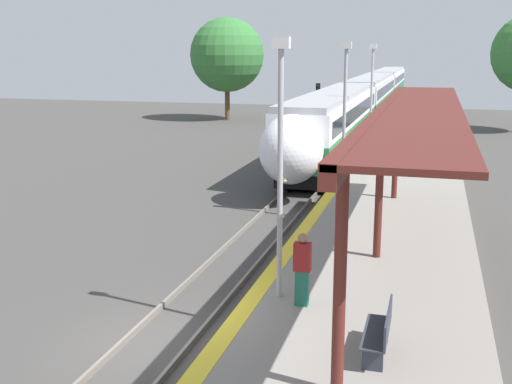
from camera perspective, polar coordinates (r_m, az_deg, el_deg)
name	(u,v)px	position (r m, az deg, el deg)	size (l,w,h in m)	color
ground_plane	(158,345)	(14.48, -8.68, -13.26)	(120.00, 120.00, 0.00)	#423F3D
rail_left	(128,338)	(14.74, -11.31, -12.57)	(0.08, 90.00, 0.15)	slate
rail_right	(189,345)	(14.19, -5.96, -13.41)	(0.08, 90.00, 0.15)	slate
train	(369,96)	(57.23, 10.05, 8.37)	(2.75, 66.42, 3.90)	black
platform_right	(356,349)	(13.25, 8.84, -13.61)	(5.16, 64.00, 0.94)	gray
platform_bench	(381,331)	(11.82, 11.04, -12.06)	(0.44, 1.55, 0.89)	#2D333D
person_waiting	(302,269)	(13.66, 4.13, -6.80)	(0.36, 0.22, 1.60)	#1E604C
railway_signal	(318,106)	(44.20, 5.50, 7.62)	(0.28, 0.28, 4.01)	#59595E
lamppost_near	(280,154)	(13.56, 2.17, 3.42)	(0.36, 0.20, 5.60)	#9E9EA3
lamppost_mid	(345,111)	(23.24, 7.87, 7.16)	(0.36, 0.20, 5.60)	#9E9EA3
lamppost_far	(372,93)	(33.07, 10.23, 8.67)	(0.36, 0.20, 5.60)	#9E9EA3
station_canopy	(406,117)	(16.48, 13.19, 6.50)	(2.02, 17.18, 3.96)	#511E19
background_tree_left	(227,55)	(57.82, -2.61, 12.08)	(6.52, 6.52, 9.02)	brown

